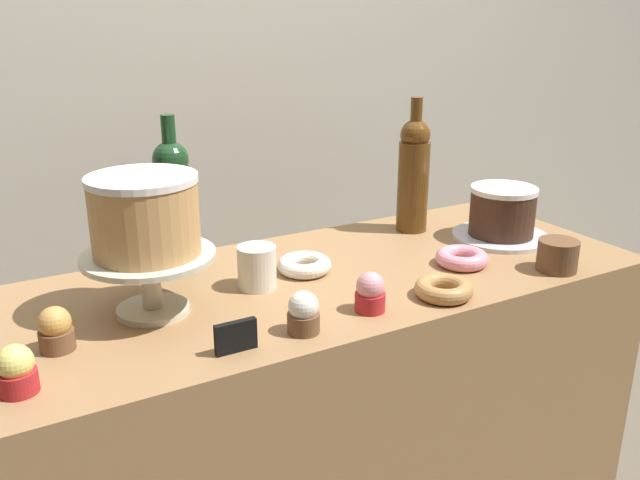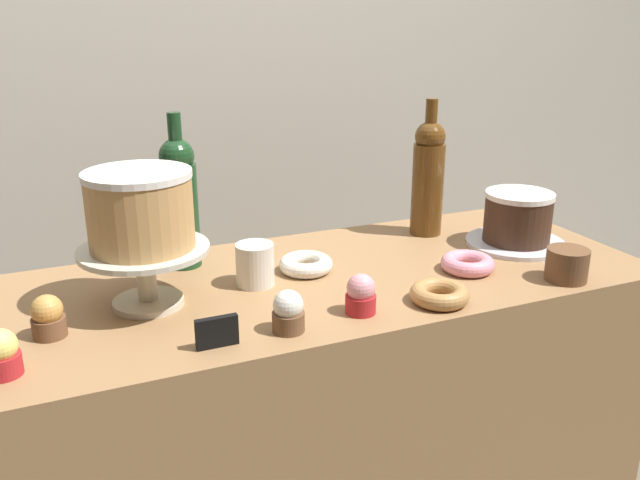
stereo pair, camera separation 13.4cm
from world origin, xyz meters
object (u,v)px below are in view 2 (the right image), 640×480
Objects in this scene: donut_pink at (467,263)px; white_layer_cake at (140,209)px; coffee_cup_ceramic at (255,265)px; cupcake_caramel at (48,317)px; donut_maple at (440,294)px; price_sign_chalkboard at (217,332)px; cupcake_strawberry at (363,294)px; wine_bottle_green at (180,200)px; cake_stand_pedestal at (145,265)px; donut_sugar at (306,264)px; wine_bottle_amber at (428,176)px; cookie_stack at (567,265)px; chocolate_round_cake at (518,217)px; cupcake_lemon at (1,354)px; cupcake_vanilla at (288,312)px.

white_layer_cake is at bearing 171.80° from donut_pink.
coffee_cup_ceramic reaches higher than donut_pink.
white_layer_cake is at bearing 20.08° from cupcake_caramel.
donut_maple is 1.60× the size of price_sign_chalkboard.
donut_maple is at bearing -6.53° from cupcake_strawberry.
wine_bottle_green is 0.22m from coffee_cup_ceramic.
white_layer_cake reaches higher than donut_maple.
donut_maple is (0.50, -0.20, -0.06)m from cake_stand_pedestal.
cupcake_strawberry is 0.23m from donut_sugar.
cupcake_caramel is at bearing -159.92° from white_layer_cake.
price_sign_chalkboard is (-0.03, -0.39, -0.12)m from wine_bottle_green.
wine_bottle_green is (-0.59, 0.02, 0.00)m from wine_bottle_amber.
wine_bottle_green is 2.91× the size of donut_pink.
wine_bottle_green is at bearing 178.08° from wine_bottle_amber.
wine_bottle_green reaches higher than cake_stand_pedestal.
cupcake_strawberry is at bearing -135.10° from wine_bottle_amber.
cupcake_strawberry is at bearing 176.62° from cookie_stack.
white_layer_cake reaches higher than cupcake_strawberry.
donut_sugar is 1.60× the size of price_sign_chalkboard.
donut_sugar is at bearing 43.99° from price_sign_chalkboard.
chocolate_round_cake is at bearing -1.45° from coffee_cup_ceramic.
cupcake_caramel is (0.07, 0.11, 0.00)m from cupcake_lemon.
cookie_stack is (0.47, -0.25, 0.02)m from donut_sugar.
cupcake_vanilla is 0.88× the size of cookie_stack.
cupcake_strawberry and cupcake_caramel have the same top height.
cake_stand_pedestal is 1.53× the size of chocolate_round_cake.
price_sign_chalkboard is (-0.62, -0.37, -0.12)m from wine_bottle_amber.
donut_pink is 1.32× the size of coffee_cup_ceramic.
donut_pink is 0.58m from price_sign_chalkboard.
wine_bottle_green reaches higher than chocolate_round_cake.
wine_bottle_amber is at bearing 78.27° from donut_pink.
wine_bottle_green is 0.56m from donut_maple.
donut_sugar is (0.50, 0.10, -0.02)m from cupcake_caramel.
donut_sugar is at bearing 61.57° from cupcake_vanilla.
cake_stand_pedestal is at bearing -173.61° from donut_sugar.
cupcake_caramel reaches higher than donut_sugar.
cookie_stack reaches higher than donut_maple.
cupcake_lemon is 0.66× the size of donut_maple.
white_layer_cake is 1.70× the size of donut_maple.
chocolate_round_cake reaches higher than cupcake_vanilla.
cupcake_strawberry is 0.45m from cookie_stack.
wine_bottle_amber reaches higher than white_layer_cake.
cookie_stack is at bearing -21.09° from coffee_cup_ceramic.
coffee_cup_ceramic is (0.14, 0.22, 0.02)m from price_sign_chalkboard.
cupcake_caramel reaches higher than donut_pink.
chocolate_round_cake is 1.02m from cupcake_caramel.
wine_bottle_amber is at bearing 30.57° from price_sign_chalkboard.
cupcake_caramel is 0.39m from coffee_cup_ceramic.
cookie_stack is at bearing -0.27° from price_sign_chalkboard.
cake_stand_pedestal is 0.22m from coffee_cup_ceramic.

